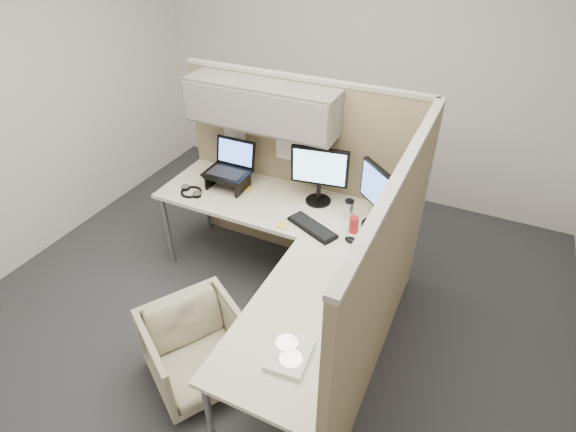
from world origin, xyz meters
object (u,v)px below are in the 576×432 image
at_px(office_chair, 197,346).
at_px(desk, 284,245).
at_px(monitor_left, 319,171).
at_px(keyboard, 312,227).

bearing_deg(office_chair, desk, 13.47).
relative_size(monitor_left, keyboard, 1.15).
distance_m(desk, office_chair, 0.89).
distance_m(monitor_left, keyboard, 0.45).
bearing_deg(monitor_left, keyboard, -83.40).
height_order(desk, keyboard, keyboard).
height_order(office_chair, monitor_left, monitor_left).
xyz_separation_m(office_chair, keyboard, (0.39, 0.97, 0.43)).
relative_size(office_chair, keyboard, 1.52).
height_order(monitor_left, keyboard, monitor_left).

